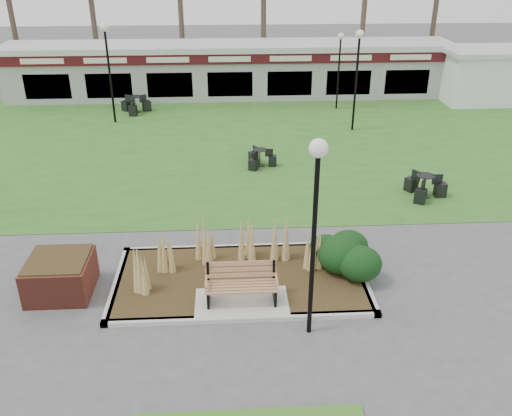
{
  "coord_description": "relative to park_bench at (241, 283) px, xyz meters",
  "views": [
    {
      "loc": [
        -0.26,
        -10.39,
        7.75
      ],
      "look_at": [
        0.44,
        2.0,
        1.68
      ],
      "focal_mm": 38.0,
      "sensor_mm": 36.0,
      "label": 1
    }
  ],
  "objects": [
    {
      "name": "ground",
      "position": [
        0.0,
        -0.25,
        -0.59
      ],
      "size": [
        100.0,
        100.0,
        0.0
      ],
      "primitive_type": "plane",
      "color": "#515154",
      "rests_on": "ground"
    },
    {
      "name": "lawn",
      "position": [
        0.0,
        11.75,
        -0.58
      ],
      "size": [
        34.0,
        16.0,
        0.02
      ],
      "primitive_type": "cube",
      "color": "#335F1E",
      "rests_on": "ground"
    },
    {
      "name": "planting_bed",
      "position": [
        1.27,
        1.1,
        -0.22
      ],
      "size": [
        6.75,
        3.4,
        1.27
      ],
      "color": "#2E2512",
      "rests_on": "ground"
    },
    {
      "name": "park_bench",
      "position": [
        0.0,
        0.0,
        0.0
      ],
      "size": [
        1.7,
        0.66,
        0.93
      ],
      "color": "olive",
      "rests_on": "ground"
    },
    {
      "name": "brick_planter",
      "position": [
        -4.4,
        0.75,
        -0.11
      ],
      "size": [
        1.5,
        1.5,
        0.95
      ],
      "color": "brown",
      "rests_on": "ground"
    },
    {
      "name": "food_pavilion",
      "position": [
        0.0,
        19.71,
        0.89
      ],
      "size": [
        24.6,
        3.4,
        2.9
      ],
      "color": "#9B9C9E",
      "rests_on": "ground"
    },
    {
      "name": "service_hut",
      "position": [
        13.5,
        17.75,
        0.86
      ],
      "size": [
        4.4,
        3.4,
        2.83
      ],
      "color": "white",
      "rests_on": "ground"
    },
    {
      "name": "lamp_post_near_left",
      "position": [
        1.46,
        -1.12,
        2.68
      ],
      "size": [
        0.37,
        0.37,
        4.49
      ],
      "color": "black",
      "rests_on": "ground"
    },
    {
      "name": "lamp_post_mid_right",
      "position": [
        5.55,
        13.12,
        2.66
      ],
      "size": [
        0.37,
        0.37,
        4.46
      ],
      "color": "black",
      "rests_on": "ground"
    },
    {
      "name": "lamp_post_far_right",
      "position": [
        5.5,
        16.75,
        2.2
      ],
      "size": [
        0.32,
        0.32,
        3.82
      ],
      "color": "black",
      "rests_on": "ground"
    },
    {
      "name": "lamp_post_far_left",
      "position": [
        -5.59,
        14.94,
        2.76
      ],
      "size": [
        0.38,
        0.38,
        4.59
      ],
      "color": "black",
      "rests_on": "ground"
    },
    {
      "name": "bistro_set_a",
      "position": [
        1.0,
        8.87,
        -0.35
      ],
      "size": [
        1.12,
        1.26,
        0.67
      ],
      "color": "black",
      "rests_on": "ground"
    },
    {
      "name": "bistro_set_b",
      "position": [
        -4.85,
        16.61,
        -0.29
      ],
      "size": [
        1.55,
        1.39,
        0.82
      ],
      "color": "black",
      "rests_on": "ground"
    },
    {
      "name": "bistro_set_d",
      "position": [
        6.37,
        5.73,
        -0.31
      ],
      "size": [
        1.27,
        1.46,
        0.78
      ],
      "color": "black",
      "rests_on": "ground"
    },
    {
      "name": "car_black",
      "position": [
        -14.77,
        26.75,
        0.12
      ],
      "size": [
        4.52,
        2.58,
        1.41
      ],
      "primitive_type": "imported",
      "rotation": [
        0.0,
        0.0,
        1.84
      ],
      "color": "black",
      "rests_on": "ground"
    }
  ]
}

